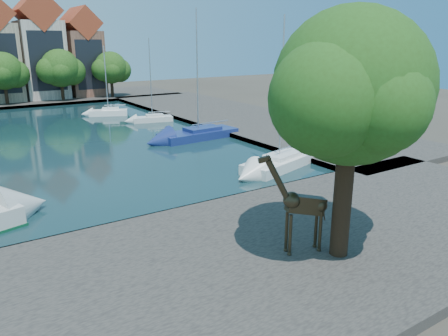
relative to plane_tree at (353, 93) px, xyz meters
name	(u,v)px	position (x,y,z in m)	size (l,w,h in m)	color
ground	(109,231)	(-7.62, 9.01, -7.67)	(160.00, 160.00, 0.00)	#38332B
water_basin	(26,143)	(-7.62, 33.01, -7.63)	(38.00, 50.00, 0.08)	black
near_quay	(168,288)	(-7.62, 2.01, -7.42)	(50.00, 14.00, 0.50)	#45413C
right_quay	(238,117)	(17.38, 33.01, -7.42)	(14.00, 52.00, 0.50)	#45413C
plane_tree	(353,93)	(0.00, 0.00, 0.00)	(8.32, 6.40, 10.62)	#332114
townhouse_east_mid	(40,50)	(0.88, 64.99, 0.43)	(6.43, 9.18, 16.65)	beige
townhouse_east_end	(82,55)	(7.38, 64.99, -0.56)	(5.44, 9.18, 14.43)	brown
far_tree_mid_east	(4,72)	(-5.52, 59.50, -2.54)	(7.02, 5.40, 7.52)	#332114
far_tree_east	(61,69)	(2.49, 59.50, -2.43)	(7.54, 5.80, 7.84)	#332114
far_tree_far_east	(111,69)	(10.48, 59.50, -2.60)	(6.76, 5.20, 7.36)	#332114
giraffe_statue	(301,205)	(-1.48, 1.15, -4.90)	(3.18, 1.27, 4.62)	#332919
sailboat_right_a	(279,161)	(7.38, 13.01, -6.99)	(7.45, 4.35, 11.36)	silver
sailboat_right_b	(198,133)	(7.38, 25.61, -6.99)	(8.33, 3.44, 12.49)	navy
sailboat_right_c	(152,117)	(7.38, 36.82, -7.09)	(5.00, 2.68, 9.81)	silver
sailboat_right_d	(108,111)	(4.38, 44.12, -7.02)	(5.12, 3.44, 8.87)	white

